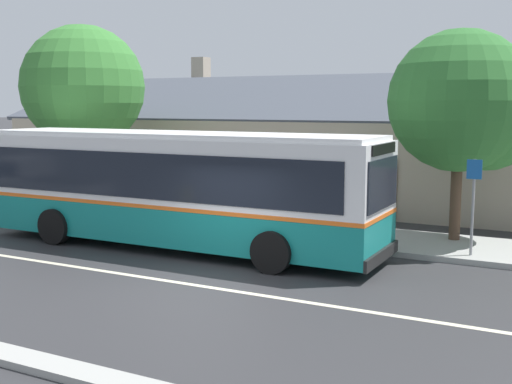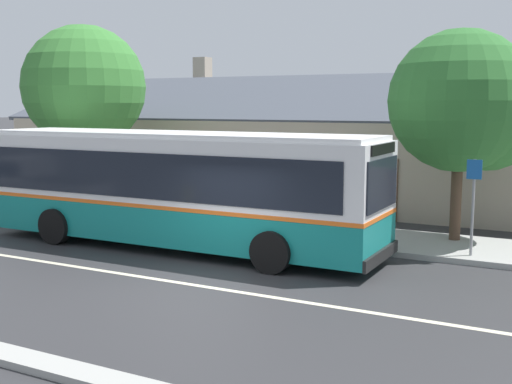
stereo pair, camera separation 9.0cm
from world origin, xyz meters
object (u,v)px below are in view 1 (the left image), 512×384
object	(u,v)px
bus_stop_sign	(473,196)
street_tree_secondary	(83,87)
street_tree_primary	(466,106)
bench_down_street	(119,200)
bench_by_building	(36,193)
transit_bus	(174,186)

from	to	relation	value
bus_stop_sign	street_tree_secondary	bearing A→B (deg)	173.86
street_tree_primary	bench_down_street	bearing A→B (deg)	-175.78
bench_by_building	bench_down_street	size ratio (longest dim) A/B	0.87
street_tree_secondary	street_tree_primary	bearing A→B (deg)	1.63
street_tree_secondary	bus_stop_sign	bearing A→B (deg)	-6.14
bench_by_building	street_tree_primary	size ratio (longest dim) A/B	0.28
bench_down_street	street_tree_primary	distance (m)	11.84
bench_by_building	bench_down_street	xyz separation A→B (m)	(3.94, 0.05, 0.01)
transit_bus	street_tree_primary	bearing A→B (deg)	29.91
transit_bus	bench_down_street	bearing A→B (deg)	145.21
bench_down_street	street_tree_secondary	bearing A→B (deg)	166.21
bench_by_building	street_tree_secondary	bearing A→B (deg)	13.88
street_tree_primary	bus_stop_sign	bearing A→B (deg)	-73.08
street_tree_primary	street_tree_secondary	xyz separation A→B (m)	(-13.24, -0.38, 0.66)
street_tree_primary	street_tree_secondary	size ratio (longest dim) A/B	0.88
bench_by_building	bus_stop_sign	world-z (taller)	bus_stop_sign
transit_bus	bus_stop_sign	xyz separation A→B (m)	(7.44, 2.09, -0.05)
transit_bus	street_tree_primary	size ratio (longest dim) A/B	1.97
bench_by_building	street_tree_primary	bearing A→B (deg)	3.31
bench_by_building	street_tree_secondary	size ratio (longest dim) A/B	0.24
bench_by_building	street_tree_secondary	xyz separation A→B (m)	(2.06, 0.51, 3.91)
transit_bus	street_tree_secondary	bearing A→B (deg)	150.67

